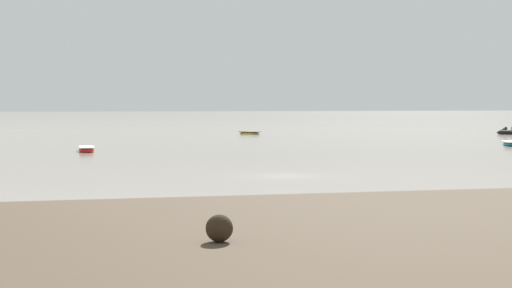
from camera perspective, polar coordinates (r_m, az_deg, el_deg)
The scene contains 7 objects.
ground_plane at distance 50.70m, azimuth 2.09°, elevation -2.36°, with size 800.00×800.00×0.00m, color gray.
mudflat_shore at distance 23.78m, azimuth 3.13°, elevation -8.19°, with size 272.38×28.84×0.27m, color #4C3D2D.
tidal_rock_left at distance 25.25m, azimuth -2.71°, elevation -6.19°, with size 0.89×0.89×0.89m, color #2D2116.
motorboat_moored_0 at distance 124.40m, azimuth 18.25°, elevation 0.80°, with size 5.24×5.46×1.93m.
rowboat_moored_2 at distance 78.13m, azimuth -12.32°, elevation -0.40°, with size 1.59×4.36×0.68m.
rowboat_moored_3 at distance 118.90m, azimuth -0.47°, elevation 0.80°, with size 3.36×3.43×0.56m.
rowboat_moored_4 at distance 91.36m, azimuth 18.18°, elevation 0.00°, with size 2.96×4.63×0.69m.
Camera 1 is at (-13.12, -48.74, 4.75)m, focal length 54.56 mm.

